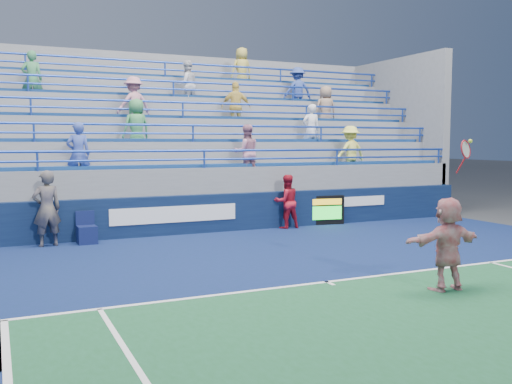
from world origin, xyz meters
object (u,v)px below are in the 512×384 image
serve_speed_board (324,210)px  line_judge (47,209)px  tennis_player (448,244)px  judge_chair (87,234)px  ball_girl (286,202)px

serve_speed_board → line_judge: size_ratio=0.70×
tennis_player → line_judge: (-5.99, 7.36, 0.12)m
tennis_player → line_judge: 9.49m
serve_speed_board → judge_chair: 7.26m
judge_chair → line_judge: (-0.94, 0.01, 0.68)m
tennis_player → judge_chair: bearing=124.5°
ball_girl → serve_speed_board: bearing=-172.7°
tennis_player → line_judge: tennis_player is taller
judge_chair → ball_girl: bearing=2.1°
line_judge → judge_chair: bearing=167.3°
judge_chair → tennis_player: (5.05, -7.35, 0.56)m
tennis_player → ball_girl: tennis_player is taller
serve_speed_board → line_judge: 8.20m
tennis_player → line_judge: size_ratio=1.39×
serve_speed_board → tennis_player: (-2.20, -7.70, 0.36)m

